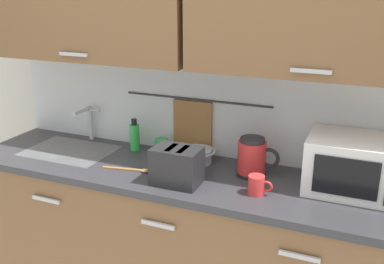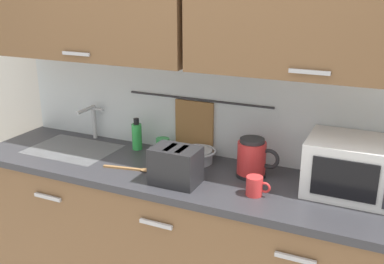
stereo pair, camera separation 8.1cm
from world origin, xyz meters
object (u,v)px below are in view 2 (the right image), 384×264
object	(u,v)px
microwave	(356,167)
dish_soap_bottle	(137,136)
electric_kettle	(252,158)
wooden_spoon	(133,169)
toaster	(176,165)
mug_by_kettle	(255,186)
mixing_bowl	(197,155)
mug_near_sink	(163,146)

from	to	relation	value
microwave	dish_soap_bottle	world-z (taller)	microwave
microwave	electric_kettle	bearing A→B (deg)	-178.63
electric_kettle	wooden_spoon	size ratio (longest dim) A/B	0.82
dish_soap_bottle	toaster	world-z (taller)	dish_soap_bottle
mug_by_kettle	wooden_spoon	distance (m)	0.70
mixing_bowl	microwave	bearing A→B (deg)	-2.53
mug_near_sink	wooden_spoon	xyz separation A→B (m)	(-0.03, -0.29, -0.04)
dish_soap_bottle	toaster	size ratio (longest dim) A/B	0.77
microwave	toaster	xyz separation A→B (m)	(-0.83, -0.26, -0.04)
microwave	toaster	size ratio (longest dim) A/B	1.80
wooden_spoon	mug_near_sink	bearing A→B (deg)	83.11
mixing_bowl	toaster	world-z (taller)	toaster
electric_kettle	mug_near_sink	world-z (taller)	electric_kettle
mug_by_kettle	dish_soap_bottle	bearing A→B (deg)	160.34
mixing_bowl	toaster	xyz separation A→B (m)	(0.01, -0.29, 0.05)
mug_near_sink	mixing_bowl	xyz separation A→B (m)	(0.24, -0.04, -0.00)
toaster	mug_by_kettle	xyz separation A→B (m)	(0.41, 0.03, -0.05)
toaster	dish_soap_bottle	bearing A→B (deg)	142.40
microwave	electric_kettle	world-z (taller)	microwave
mug_near_sink	toaster	world-z (taller)	toaster
mixing_bowl	electric_kettle	bearing A→B (deg)	-8.39
dish_soap_bottle	mug_by_kettle	xyz separation A→B (m)	(0.84, -0.30, -0.04)
mug_near_sink	dish_soap_bottle	bearing A→B (deg)	179.92
dish_soap_bottle	mug_near_sink	world-z (taller)	dish_soap_bottle
microwave	mug_near_sink	xyz separation A→B (m)	(-1.09, 0.08, -0.09)
dish_soap_bottle	mug_by_kettle	bearing A→B (deg)	-19.66
wooden_spoon	electric_kettle	bearing A→B (deg)	17.77
mixing_bowl	mug_by_kettle	xyz separation A→B (m)	(0.42, -0.26, 0.00)
microwave	mixing_bowl	bearing A→B (deg)	177.47
microwave	mug_near_sink	bearing A→B (deg)	175.86
microwave	toaster	distance (m)	0.87
dish_soap_bottle	wooden_spoon	distance (m)	0.33
microwave	dish_soap_bottle	xyz separation A→B (m)	(-1.27, 0.08, -0.05)
electric_kettle	mixing_bowl	size ratio (longest dim) A/B	1.06
dish_soap_bottle	microwave	bearing A→B (deg)	-3.56
wooden_spoon	microwave	bearing A→B (deg)	10.53
dish_soap_bottle	mug_by_kettle	distance (m)	0.89
mixing_bowl	wooden_spoon	distance (m)	0.37
mug_near_sink	toaster	size ratio (longest dim) A/B	0.47
mug_by_kettle	mixing_bowl	bearing A→B (deg)	148.18
wooden_spoon	mixing_bowl	bearing A→B (deg)	41.67
mug_near_sink	toaster	distance (m)	0.42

